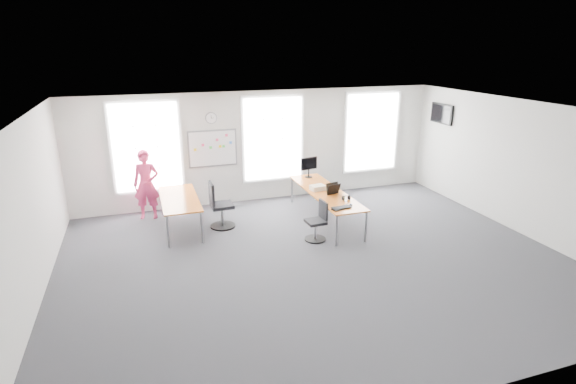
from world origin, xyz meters
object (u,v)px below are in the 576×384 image
object	(u,v)px
chair_right	(318,223)
headphones	(346,198)
desk_right	(325,193)
monitor	(309,165)
chair_left	(219,208)
desk_left	(179,200)
keyboard	(342,208)
person	(146,185)

from	to	relation	value
chair_right	headphones	bearing A→B (deg)	106.20
desk_right	monitor	size ratio (longest dim) A/B	5.58
chair_left	desk_left	bearing A→B (deg)	74.99
headphones	monitor	xyz separation A→B (m)	(-0.16, 1.97, 0.28)
keyboard	headphones	xyz separation A→B (m)	(0.33, 0.47, 0.04)
desk_left	headphones	bearing A→B (deg)	-20.10
keyboard	headphones	distance (m)	0.58
chair_right	monitor	xyz separation A→B (m)	(0.65, 2.26, 0.69)
headphones	person	bearing A→B (deg)	139.89
person	headphones	xyz separation A→B (m)	(4.32, -2.28, -0.07)
desk_right	keyboard	distance (m)	1.22
desk_left	chair_left	world-z (taller)	chair_left
headphones	monitor	bearing A→B (deg)	82.19
chair_left	person	xyz separation A→B (m)	(-1.57, 1.16, 0.38)
desk_left	chair_left	distance (m)	0.93
desk_left	headphones	xyz separation A→B (m)	(3.63, -1.33, 0.10)
headphones	chair_left	bearing A→B (deg)	145.63
person	keyboard	distance (m)	4.85
desk_left	chair_right	bearing A→B (deg)	-29.71
headphones	monitor	distance (m)	2.00
desk_right	chair_left	size ratio (longest dim) A/B	2.75
keyboard	monitor	xyz separation A→B (m)	(0.17, 2.45, 0.32)
desk_right	keyboard	world-z (taller)	keyboard
desk_right	chair_right	size ratio (longest dim) A/B	3.44
keyboard	desk_left	bearing A→B (deg)	133.67
desk_left	chair_left	size ratio (longest dim) A/B	1.87
desk_left	monitor	size ratio (longest dim) A/B	3.79
keyboard	monitor	distance (m)	2.47
desk_left	person	bearing A→B (deg)	126.05
desk_right	chair_left	xyz separation A→B (m)	(-2.54, 0.38, -0.21)
desk_left	headphones	distance (m)	3.86
keyboard	chair_right	bearing A→B (deg)	140.59
chair_left	monitor	distance (m)	2.79
person	headphones	world-z (taller)	person
desk_left	person	world-z (taller)	person
chair_right	headphones	world-z (taller)	chair_right
person	desk_left	bearing A→B (deg)	-40.72
chair_right	person	bearing A→B (deg)	-129.35
person	desk_right	bearing A→B (deg)	-7.30
desk_left	chair_right	world-z (taller)	chair_right
person	headphones	bearing A→B (deg)	-14.57
chair_right	desk_left	bearing A→B (deg)	-122.99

